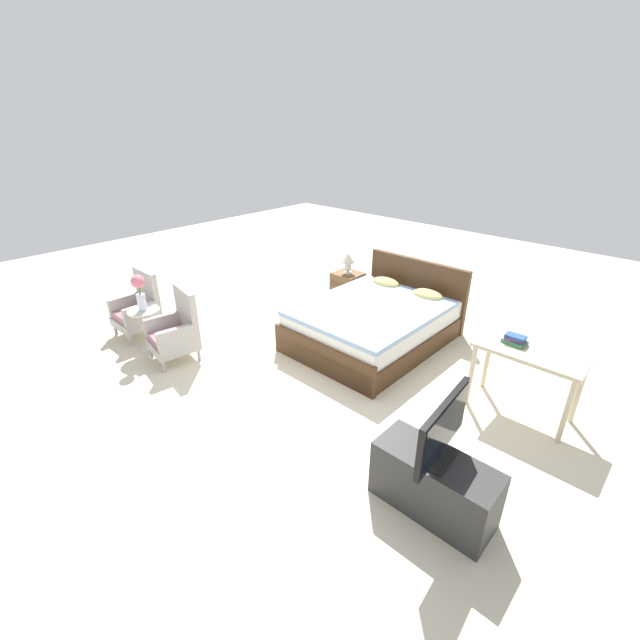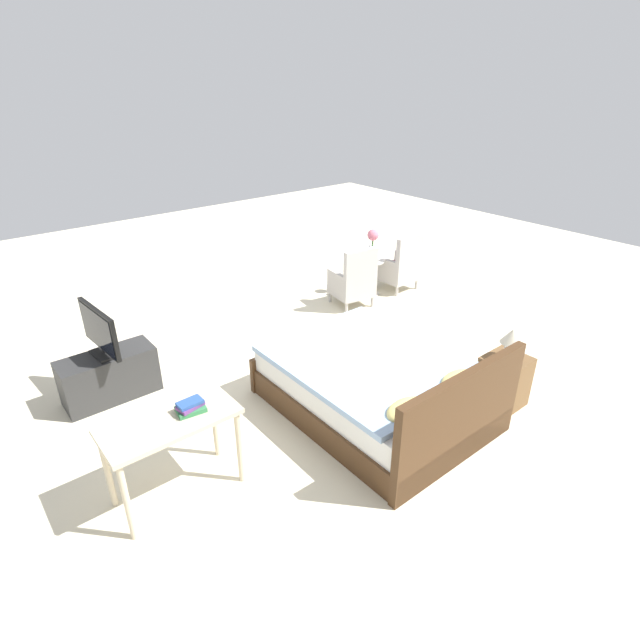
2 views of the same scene
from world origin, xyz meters
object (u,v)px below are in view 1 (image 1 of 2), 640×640
Objects in this scene: flower_vase at (139,289)px; vanity_desk at (529,360)px; nightstand at (347,289)px; table_lamp at (348,260)px; armchair_by_window_left at (139,310)px; book_stack at (515,340)px; bed at (376,322)px; armchair_by_window_right at (176,332)px; tv_flatscreen at (443,430)px; side_table at (146,325)px; tv_stand at (434,484)px.

flower_vase is 4.62m from vanity_desk.
table_lamp is (0.00, 0.00, 0.49)m from nightstand.
table_lamp is (1.51, 2.82, 0.39)m from armchair_by_window_left.
book_stack is at bearing 22.50° from armchair_by_window_left.
bed is at bearing -33.46° from table_lamp.
bed is 2.64m from armchair_by_window_right.
nightstand is 4.17m from tv_flatscreen.
tv_flatscreen is (3.12, -2.72, 0.52)m from nightstand.
armchair_by_window_left is at bearing -158.51° from vanity_desk.
flower_vase is at bearing -108.78° from nightstand.
table_lamp reaches higher than nightstand.
armchair_by_window_right is 3.98m from book_stack.
side_table is 4.13m from tv_stand.
bed is 3.08m from side_table.
bed is 2.77× the size of tv_flatscreen.
bed reaches higher than book_stack.
armchair_by_window_left is 0.88× the size of vanity_desk.
tv_stand is at bearing -41.13° from nightstand.
armchair_by_window_right is 0.88× the size of vanity_desk.
vanity_desk is at bearing 88.62° from tv_flatscreen.
book_stack is (4.49, 1.86, 0.42)m from armchair_by_window_left.
nightstand is at bearing 146.57° from bed.
side_table is 4.63m from vanity_desk.
vanity_desk reaches higher than nightstand.
side_table reaches higher than nightstand.
vanity_desk is (0.04, 1.74, 0.38)m from tv_stand.
bed is at bearing 46.54° from flower_vase.
tv_stand is (3.62, 0.10, -0.12)m from armchair_by_window_right.
armchair_by_window_left is 3.22m from table_lamp.
armchair_by_window_left is at bearing -118.12° from nightstand.
tv_flatscreen reaches higher than nightstand.
armchair_by_window_left is 1.93× the size of flower_vase.
vanity_desk is at bearing 88.55° from tv_stand.
table_lamp is 4.14m from tv_flatscreen.
armchair_by_window_left reaches higher than side_table.
vanity_desk is 4.35× the size of book_stack.
table_lamp is at bearing 90.00° from nightstand.
bed is 2.09× the size of vanity_desk.
bed is 1.33m from nightstand.
book_stack is (-0.13, 1.76, 0.00)m from tv_flatscreen.
armchair_by_window_right is 2.89m from table_lamp.
side_table is 4.16m from tv_flatscreen.
table_lamp reaches higher than book_stack.
nightstand is (1.51, 2.82, -0.10)m from armchair_by_window_left.
armchair_by_window_right is 3.62m from tv_stand.
bed reaches higher than side_table.
bed reaches higher than nightstand.
nightstand is at bearing 71.22° from side_table.
vanity_desk is (4.17, 1.99, 0.28)m from side_table.
vanity_desk is at bearing -17.29° from table_lamp.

